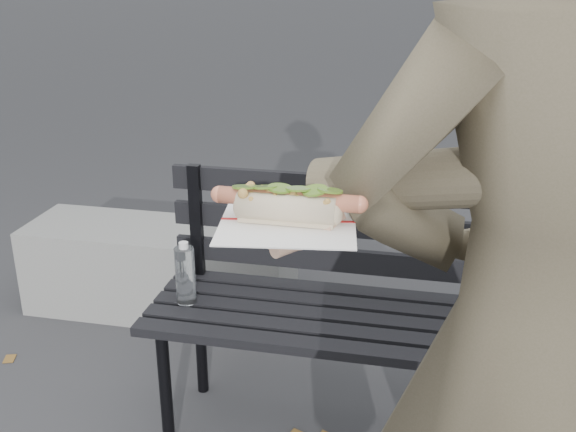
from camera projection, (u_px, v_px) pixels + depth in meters
name	position (u px, v px, depth m)	size (l,w,h in m)	color
park_bench	(381.00, 296.00, 2.14)	(1.50, 0.44, 0.88)	black
concrete_block	(160.00, 269.00, 3.07)	(1.20, 0.40, 0.40)	slate
person	(539.00, 362.00, 1.07)	(0.68, 0.45, 1.86)	#494431
held_hotdog	(427.00, 187.00, 0.96)	(0.62, 0.32, 0.20)	#494431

